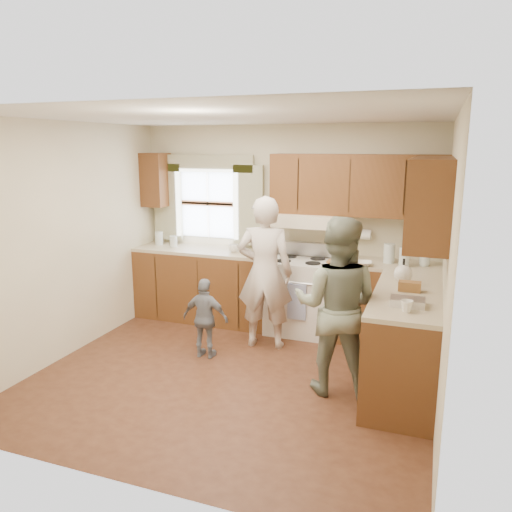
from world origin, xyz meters
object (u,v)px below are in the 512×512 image
at_px(stove, 300,295).
at_px(child, 206,318).
at_px(woman_right, 336,306).
at_px(woman_left, 265,273).

height_order(stove, child, stove).
bearing_deg(stove, woman_right, -63.00).
height_order(stove, woman_left, woman_left).
relative_size(stove, woman_left, 0.62).
xyz_separation_m(stove, child, (-0.75, -1.10, -0.03)).
relative_size(stove, woman_right, 0.65).
relative_size(woman_left, child, 1.97).
distance_m(stove, woman_right, 1.58).
height_order(stove, woman_right, woman_right).
bearing_deg(stove, child, -124.21).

